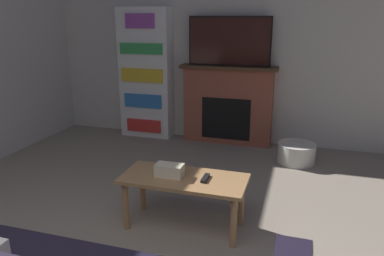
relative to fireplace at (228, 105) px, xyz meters
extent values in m
cube|color=beige|center=(-0.01, 0.14, 0.82)|extent=(5.96, 0.06, 2.70)
cube|color=brown|center=(0.00, 0.00, -0.02)|extent=(1.18, 0.22, 1.01)
cube|color=black|center=(0.00, -0.11, -0.17)|extent=(0.65, 0.01, 0.55)
cube|color=#4C331E|center=(0.00, -0.02, 0.50)|extent=(1.28, 0.28, 0.04)
cube|color=black|center=(0.00, -0.02, 0.83)|extent=(1.06, 0.03, 0.62)
cube|color=#331914|center=(0.00, -0.03, 0.83)|extent=(1.03, 0.01, 0.59)
cube|color=#A87A4C|center=(0.11, -2.22, -0.10)|extent=(1.00, 0.45, 0.03)
cylinder|color=#A87A4C|center=(-0.33, -2.39, -0.32)|extent=(0.05, 0.05, 0.41)
cylinder|color=#A87A4C|center=(0.55, -2.39, -0.32)|extent=(0.05, 0.05, 0.41)
cylinder|color=#A87A4C|center=(-0.33, -2.06, -0.32)|extent=(0.05, 0.05, 0.41)
cylinder|color=#A87A4C|center=(0.55, -2.06, -0.32)|extent=(0.05, 0.05, 0.41)
cube|color=beige|center=(-0.01, -2.23, -0.04)|extent=(0.22, 0.12, 0.10)
cube|color=black|center=(0.28, -2.21, -0.08)|extent=(0.04, 0.15, 0.02)
cube|color=white|center=(-1.17, -0.02, 0.36)|extent=(0.72, 0.26, 1.78)
cube|color=red|center=(-1.17, -0.16, -0.35)|extent=(0.50, 0.03, 0.18)
cube|color=#2D70B7|center=(-1.17, -0.16, 0.01)|extent=(0.54, 0.03, 0.19)
cube|color=gold|center=(-1.17, -0.16, 0.36)|extent=(0.60, 0.03, 0.18)
cube|color=green|center=(-1.17, -0.16, 0.72)|extent=(0.61, 0.03, 0.14)
cube|color=purple|center=(-1.17, -0.16, 1.08)|extent=(0.41, 0.03, 0.19)
cylinder|color=silver|center=(0.94, -0.50, -0.41)|extent=(0.43, 0.43, 0.23)
camera|label=1|loc=(0.96, -4.82, 1.15)|focal=35.00mm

